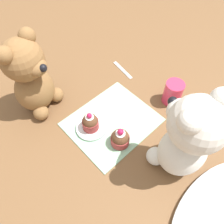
# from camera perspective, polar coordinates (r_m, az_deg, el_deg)

# --- Properties ---
(ground_plane) EXTENTS (4.00, 4.00, 0.00)m
(ground_plane) POSITION_cam_1_polar(r_m,az_deg,el_deg) (0.70, 0.00, -2.65)
(ground_plane) COLOR brown
(knitted_placemat) EXTENTS (0.27, 0.23, 0.01)m
(knitted_placemat) POSITION_cam_1_polar(r_m,az_deg,el_deg) (0.70, 0.00, -2.52)
(knitted_placemat) COLOR #8EBC99
(knitted_placemat) RESTS_ON ground_plane
(tulle_cloth) EXTENTS (0.34, 0.19, 0.02)m
(tulle_cloth) POSITION_cam_1_polar(r_m,az_deg,el_deg) (0.65, 27.06, -22.68)
(tulle_cloth) COLOR white
(tulle_cloth) RESTS_ON ground_plane
(teddy_bear_cream) EXTENTS (0.15, 0.15, 0.28)m
(teddy_bear_cream) POSITION_cam_1_polar(r_m,az_deg,el_deg) (0.54, 19.28, -6.26)
(teddy_bear_cream) COLOR silver
(teddy_bear_cream) RESTS_ON ground_plane
(teddy_bear_tan) EXTENTS (0.16, 0.15, 0.26)m
(teddy_bear_tan) POSITION_cam_1_polar(r_m,az_deg,el_deg) (0.69, -20.51, 8.57)
(teddy_bear_tan) COLOR olive
(teddy_bear_tan) RESTS_ON ground_plane
(cupcake_near_cream_bear) EXTENTS (0.06, 0.06, 0.07)m
(cupcake_near_cream_bear) POSITION_cam_1_polar(r_m,az_deg,el_deg) (0.64, 2.14, -6.86)
(cupcake_near_cream_bear) COLOR #993333
(cupcake_near_cream_bear) RESTS_ON knitted_placemat
(saucer_plate) EXTENTS (0.09, 0.09, 0.01)m
(saucer_plate) POSITION_cam_1_polar(r_m,az_deg,el_deg) (0.68, -5.49, -4.02)
(saucer_plate) COLOR silver
(saucer_plate) RESTS_ON knitted_placemat
(cupcake_near_tan_bear) EXTENTS (0.05, 0.05, 0.07)m
(cupcake_near_tan_bear) POSITION_cam_1_polar(r_m,az_deg,el_deg) (0.66, -5.69, -2.70)
(cupcake_near_tan_bear) COLOR #993333
(cupcake_near_tan_bear) RESTS_ON saucer_plate
(juice_glass) EXTENTS (0.06, 0.06, 0.08)m
(juice_glass) POSITION_cam_1_polar(r_m,az_deg,el_deg) (0.75, 15.62, 4.92)
(juice_glass) COLOR #DB3356
(juice_glass) RESTS_ON ground_plane
(teaspoon) EXTENTS (0.03, 0.11, 0.01)m
(teaspoon) POSITION_cam_1_polar(r_m,az_deg,el_deg) (0.85, 2.82, 10.97)
(teaspoon) COLOR silver
(teaspoon) RESTS_ON ground_plane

